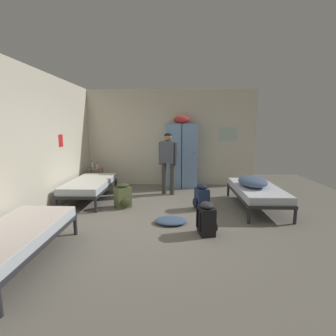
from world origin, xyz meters
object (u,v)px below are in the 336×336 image
(bed_left_rear, at_px, (90,184))
(backpack_navy, at_px, (201,197))
(locker_bank, at_px, (181,154))
(clothes_pile_denim, at_px, (171,221))
(bed_left_front, at_px, (14,236))
(lotion_bottle, at_px, (97,166))
(shelf_unit, at_px, (96,176))
(bedding_heap, at_px, (253,181))
(bed_right, at_px, (257,191))
(water_bottle, at_px, (93,165))
(backpack_olive, at_px, (123,196))
(person_traveler, at_px, (168,158))
(backpack_black, at_px, (207,219))

(bed_left_rear, relative_size, backpack_navy, 3.45)
(locker_bank, height_order, clothes_pile_denim, locker_bank)
(bed_left_front, distance_m, lotion_bottle, 4.14)
(shelf_unit, bearing_deg, bedding_heap, -23.95)
(bed_right, height_order, water_bottle, water_bottle)
(locker_bank, xyz_separation_m, water_bottle, (-2.58, -0.15, -0.30))
(shelf_unit, bearing_deg, locker_bank, 4.00)
(bed_left_rear, height_order, backpack_olive, backpack_olive)
(shelf_unit, distance_m, backpack_olive, 2.17)
(bedding_heap, xyz_separation_m, person_traveler, (-1.87, 1.10, 0.37))
(shelf_unit, bearing_deg, lotion_bottle, -29.74)
(locker_bank, distance_m, person_traveler, 0.92)
(bed_right, relative_size, clothes_pile_denim, 3.20)
(person_traveler, bearing_deg, shelf_unit, 162.51)
(lotion_bottle, bearing_deg, bed_left_rear, -81.48)
(locker_bank, relative_size, shelf_unit, 3.63)
(bed_left_rear, distance_m, bedding_heap, 3.79)
(water_bottle, bearing_deg, shelf_unit, -14.04)
(shelf_unit, xyz_separation_m, bed_left_rear, (0.25, -1.24, 0.04))
(locker_bank, height_order, lotion_bottle, locker_bank)
(water_bottle, bearing_deg, bed_right, -23.11)
(bed_right, distance_m, bed_left_rear, 3.89)
(bed_left_front, bearing_deg, bed_right, 31.94)
(bed_right, bearing_deg, bed_left_rear, 172.26)
(shelf_unit, xyz_separation_m, person_traveler, (2.13, -0.67, 0.62))
(shelf_unit, relative_size, bed_right, 0.30)
(bedding_heap, distance_m, backpack_olive, 2.84)
(backpack_olive, bearing_deg, backpack_black, -38.69)
(locker_bank, height_order, backpack_olive, locker_bank)
(locker_bank, relative_size, clothes_pile_denim, 3.49)
(bed_left_rear, relative_size, bed_left_front, 1.00)
(bed_left_front, distance_m, backpack_black, 2.79)
(bed_right, distance_m, lotion_bottle, 4.39)
(locker_bank, xyz_separation_m, shelf_unit, (-2.50, -0.17, -0.62))
(water_bottle, xyz_separation_m, backpack_black, (2.93, -3.18, -0.41))
(bed_left_rear, height_order, bed_left_front, same)
(person_traveler, height_order, backpack_olive, person_traveler)
(lotion_bottle, relative_size, clothes_pile_denim, 0.30)
(water_bottle, xyz_separation_m, clothes_pile_denim, (2.32, -2.73, -0.62))
(shelf_unit, distance_m, person_traveler, 2.32)
(bed_left_front, relative_size, clothes_pile_denim, 3.20)
(person_traveler, distance_m, water_bottle, 2.34)
(bed_left_front, bearing_deg, water_bottle, 94.51)
(lotion_bottle, bearing_deg, backpack_olive, -58.24)
(locker_bank, relative_size, lotion_bottle, 11.78)
(backpack_olive, bearing_deg, bed_right, 1.18)
(locker_bank, relative_size, bed_right, 1.09)
(bedding_heap, relative_size, water_bottle, 3.76)
(lotion_bottle, relative_size, backpack_olive, 0.32)
(bed_left_front, xyz_separation_m, person_traveler, (1.88, 3.49, 0.59))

